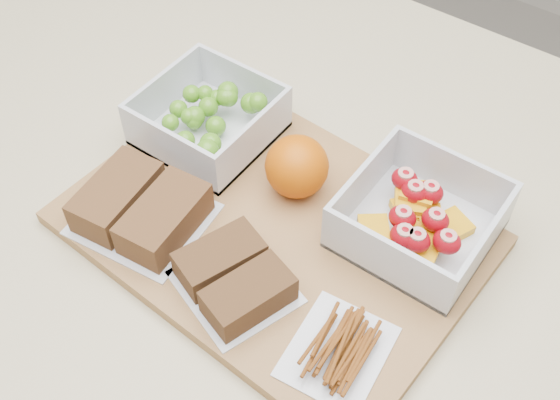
# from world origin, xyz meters

# --- Properties ---
(counter) EXTENTS (1.20, 0.90, 0.90)m
(counter) POSITION_xyz_m (0.00, 0.00, 0.45)
(counter) COLOR beige
(counter) RESTS_ON ground
(cutting_board) EXTENTS (0.44, 0.32, 0.02)m
(cutting_board) POSITION_xyz_m (0.01, -0.02, 0.91)
(cutting_board) COLOR #9F7241
(cutting_board) RESTS_ON counter
(grape_container) EXTENTS (0.14, 0.14, 0.06)m
(grape_container) POSITION_xyz_m (-0.13, 0.05, 0.94)
(grape_container) COLOR silver
(grape_container) RESTS_ON cutting_board
(fruit_container) EXTENTS (0.15, 0.15, 0.06)m
(fruit_container) POSITION_xyz_m (0.14, 0.06, 0.94)
(fruit_container) COLOR silver
(fruit_container) RESTS_ON cutting_board
(orange) EXTENTS (0.07, 0.07, 0.07)m
(orange) POSITION_xyz_m (0.00, 0.04, 0.95)
(orange) COLOR #CF5804
(orange) RESTS_ON cutting_board
(sandwich_bag_left) EXTENTS (0.14, 0.13, 0.04)m
(sandwich_bag_left) POSITION_xyz_m (-0.10, -0.09, 0.94)
(sandwich_bag_left) COLOR silver
(sandwich_bag_left) RESTS_ON cutting_board
(sandwich_bag_center) EXTENTS (0.14, 0.13, 0.03)m
(sandwich_bag_center) POSITION_xyz_m (0.03, -0.10, 0.93)
(sandwich_bag_center) COLOR silver
(sandwich_bag_center) RESTS_ON cutting_board
(pretzel_bag) EXTENTS (0.10, 0.11, 0.02)m
(pretzel_bag) POSITION_xyz_m (0.15, -0.10, 0.93)
(pretzel_bag) COLOR silver
(pretzel_bag) RESTS_ON cutting_board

